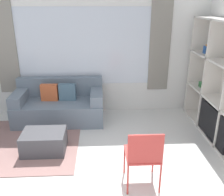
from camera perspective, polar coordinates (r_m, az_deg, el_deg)
wall_back at (r=5.39m, az=-6.38°, el=10.58°), size 6.40×0.11×2.70m
area_rug at (r=4.74m, az=-20.38°, el=-9.72°), size 2.07×1.83×0.01m
shelving_unit at (r=4.70m, az=24.23°, el=2.61°), size 0.37×2.37×2.07m
couch_main at (r=5.29m, az=-11.90°, el=-1.71°), size 1.79×0.87×0.85m
ottoman at (r=4.32m, az=-15.24°, el=-9.63°), size 0.70×0.52×0.35m
folding_chair at (r=3.29m, az=7.19°, el=-12.53°), size 0.44×0.46×0.86m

